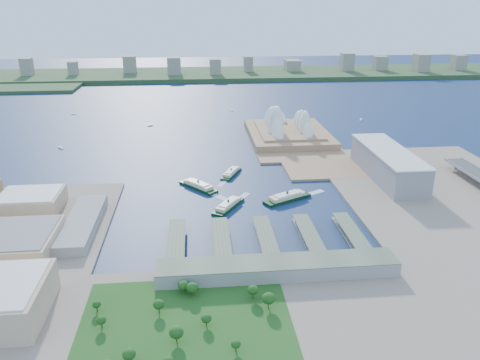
{
  "coord_description": "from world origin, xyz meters",
  "views": [
    {
      "loc": [
        -48.23,
        -465.26,
        216.41
      ],
      "look_at": [
        1.44,
        47.58,
        18.0
      ],
      "focal_mm": 35.0,
      "sensor_mm": 36.0,
      "label": 1
    }
  ],
  "objects": [
    {
      "name": "ground",
      "position": [
        0.0,
        0.0,
        0.0
      ],
      "size": [
        3000.0,
        3000.0,
        0.0
      ],
      "primitive_type": "plane",
      "color": "#0D183F",
      "rests_on": "ground"
    },
    {
      "name": "south_land",
      "position": [
        0.0,
        -210.0,
        1.5
      ],
      "size": [
        720.0,
        180.0,
        3.0
      ],
      "primitive_type": "cube",
      "color": "gray",
      "rests_on": "ground"
    },
    {
      "name": "east_land",
      "position": [
        240.0,
        -50.0,
        1.5
      ],
      "size": [
        240.0,
        500.0,
        3.0
      ],
      "primitive_type": "cube",
      "color": "gray",
      "rests_on": "ground"
    },
    {
      "name": "peninsula",
      "position": [
        107.5,
        260.0,
        1.5
      ],
      "size": [
        135.0,
        220.0,
        3.0
      ],
      "primitive_type": "cube",
      "color": "#947150",
      "rests_on": "ground"
    },
    {
      "name": "far_shore",
      "position": [
        0.0,
        980.0,
        6.0
      ],
      "size": [
        2200.0,
        260.0,
        12.0
      ],
      "primitive_type": "cube",
      "color": "#2D4926",
      "rests_on": "ground"
    },
    {
      "name": "opera_house",
      "position": [
        105.0,
        280.0,
        32.0
      ],
      "size": [
        134.0,
        180.0,
        58.0
      ],
      "primitive_type": null,
      "color": "white",
      "rests_on": "peninsula"
    },
    {
      "name": "toaster_building",
      "position": [
        195.0,
        80.0,
        20.5
      ],
      "size": [
        45.0,
        155.0,
        35.0
      ],
      "primitive_type": "cube",
      "color": "gray",
      "rests_on": "east_land"
    },
    {
      "name": "ferry_wharves",
      "position": [
        14.0,
        -75.0,
        4.65
      ],
      "size": [
        184.0,
        90.0,
        9.3
      ],
      "primitive_type": null,
      "color": "#505D46",
      "rests_on": "ground"
    },
    {
      "name": "terminal_building",
      "position": [
        15.0,
        -135.0,
        9.0
      ],
      "size": [
        200.0,
        28.0,
        12.0
      ],
      "primitive_type": "cube",
      "color": "gray",
      "rests_on": "south_land"
    },
    {
      "name": "park",
      "position": [
        -60.0,
        -190.0,
        11.0
      ],
      "size": [
        150.0,
        110.0,
        16.0
      ],
      "primitive_type": null,
      "color": "#194714",
      "rests_on": "south_land"
    },
    {
      "name": "far_skyline",
      "position": [
        0.0,
        960.0,
        39.5
      ],
      "size": [
        1900.0,
        140.0,
        55.0
      ],
      "primitive_type": null,
      "color": "gray",
      "rests_on": "far_shore"
    },
    {
      "name": "ferry_a",
      "position": [
        -48.01,
        70.89,
        5.4
      ],
      "size": [
        47.8,
        53.21,
        10.81
      ],
      "primitive_type": null,
      "rotation": [
        0.0,
        0.0,
        0.7
      ],
      "color": "black",
      "rests_on": "ground"
    },
    {
      "name": "ferry_b",
      "position": [
        -3.85,
        114.54,
        4.61
      ],
      "size": [
        31.61,
        49.48,
        9.22
      ],
      "primitive_type": null,
      "rotation": [
        0.0,
        0.0,
        -0.43
      ],
      "color": "black",
      "rests_on": "ground"
    },
    {
      "name": "ferry_c",
      "position": [
        -15.44,
        9.18,
        5.01
      ],
      "size": [
        39.8,
        51.94,
        10.02
      ],
      "primitive_type": null,
      "rotation": [
        0.0,
        0.0,
        2.58
      ],
      "color": "black",
      "rests_on": "ground"
    },
    {
      "name": "ferry_d",
      "position": [
        53.92,
        23.81,
        5.65
      ],
      "size": [
        59.95,
        41.29,
        11.3
      ],
      "primitive_type": null,
      "rotation": [
        0.0,
        0.0,
        2.06
      ],
      "color": "black",
      "rests_on": "ground"
    },
    {
      "name": "boat_a",
      "position": [
        -259.63,
        257.7,
        1.37
      ],
      "size": [
        11.52,
        13.37,
        2.74
      ],
      "primitive_type": null,
      "rotation": [
        0.0,
        0.0,
        0.66
      ],
      "color": "white",
      "rests_on": "ground"
    },
    {
      "name": "boat_b",
      "position": [
        -132.23,
        385.96,
        1.48
      ],
      "size": [
        11.35,
        9.13,
        2.97
      ],
      "primitive_type": null,
      "rotation": [
        0.0,
        0.0,
        2.13
      ],
      "color": "white",
      "rests_on": "ground"
    },
    {
      "name": "boat_c",
      "position": [
        270.07,
        392.73,
        1.49
      ],
      "size": [
        8.4,
        13.77,
        2.99
      ],
      "primitive_type": null,
      "rotation": [
        0.0,
        0.0,
        2.77
      ],
      "color": "white",
      "rests_on": "ground"
    },
    {
      "name": "boat_d",
      "position": [
        -294.51,
        494.75,
        1.19
      ],
      "size": [
        13.61,
        9.95,
        2.37
      ],
      "primitive_type": null,
      "rotation": [
        0.0,
        0.0,
        1.02
      ],
      "color": "white",
      "rests_on": "ground"
    },
    {
      "name": "boat_e",
      "position": [
        27.92,
        498.37,
        1.25
      ],
      "size": [
        3.97,
        10.4,
        2.5
      ],
      "primitive_type": null,
      "rotation": [
        0.0,
        0.0,
        -0.07
      ],
      "color": "white",
      "rests_on": "ground"
    }
  ]
}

